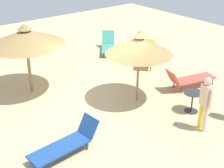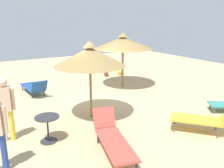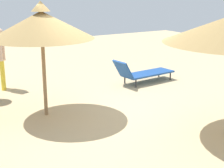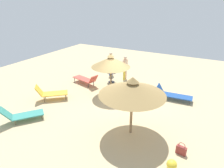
{
  "view_description": "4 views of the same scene",
  "coord_description": "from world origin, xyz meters",
  "px_view_note": "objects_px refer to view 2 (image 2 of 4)",
  "views": [
    {
      "loc": [
        -8.07,
        5.82,
        5.53
      ],
      "look_at": [
        -0.16,
        -0.39,
        0.67
      ],
      "focal_mm": 51.41,
      "sensor_mm": 36.0,
      "label": 1
    },
    {
      "loc": [
        -3.84,
        -7.84,
        3.21
      ],
      "look_at": [
        0.63,
        -0.32,
        0.78
      ],
      "focal_mm": 37.73,
      "sensor_mm": 36.0,
      "label": 2
    },
    {
      "loc": [
        6.46,
        -3.74,
        2.82
      ],
      "look_at": [
        0.03,
        0.22,
        0.7
      ],
      "focal_mm": 54.99,
      "sensor_mm": 36.0,
      "label": 3
    },
    {
      "loc": [
        9.18,
        4.34,
        5.43
      ],
      "look_at": [
        0.23,
        -0.56,
        1.11
      ],
      "focal_mm": 32.28,
      "sensor_mm": 36.0,
      "label": 4
    }
  ],
  "objects_px": {
    "handbag": "(106,73)",
    "beach_ball": "(120,72)",
    "parasol_umbrella_edge": "(90,57)",
    "parasol_umbrella_center": "(123,43)",
    "lounge_chair_front": "(112,137)",
    "side_table_round": "(48,125)",
    "person_standing_near_left": "(5,105)",
    "lounge_chair_near_right": "(205,118)",
    "lounge_chair_far_right": "(34,87)"
  },
  "relations": [
    {
      "from": "lounge_chair_near_right",
      "to": "side_table_round",
      "type": "height_order",
      "value": "lounge_chair_near_right"
    },
    {
      "from": "parasol_umbrella_edge",
      "to": "lounge_chair_front",
      "type": "bearing_deg",
      "value": -102.58
    },
    {
      "from": "parasol_umbrella_center",
      "to": "person_standing_near_left",
      "type": "relative_size",
      "value": 1.57
    },
    {
      "from": "lounge_chair_far_right",
      "to": "beach_ball",
      "type": "relative_size",
      "value": 5.76
    },
    {
      "from": "lounge_chair_front",
      "to": "person_standing_near_left",
      "type": "height_order",
      "value": "person_standing_near_left"
    },
    {
      "from": "parasol_umbrella_center",
      "to": "handbag",
      "type": "height_order",
      "value": "parasol_umbrella_center"
    },
    {
      "from": "side_table_round",
      "to": "parasol_umbrella_center",
      "type": "bearing_deg",
      "value": 37.07
    },
    {
      "from": "parasol_umbrella_center",
      "to": "beach_ball",
      "type": "relative_size",
      "value": 7.72
    },
    {
      "from": "lounge_chair_far_right",
      "to": "person_standing_near_left",
      "type": "bearing_deg",
      "value": -112.22
    },
    {
      "from": "parasol_umbrella_center",
      "to": "handbag",
      "type": "distance_m",
      "value": 2.97
    },
    {
      "from": "beach_ball",
      "to": "lounge_chair_far_right",
      "type": "bearing_deg",
      "value": -167.06
    },
    {
      "from": "handbag",
      "to": "side_table_round",
      "type": "relative_size",
      "value": 0.72
    },
    {
      "from": "parasol_umbrella_center",
      "to": "lounge_chair_near_right",
      "type": "bearing_deg",
      "value": -96.91
    },
    {
      "from": "person_standing_near_left",
      "to": "parasol_umbrella_center",
      "type": "bearing_deg",
      "value": 27.65
    },
    {
      "from": "parasol_umbrella_center",
      "to": "beach_ball",
      "type": "distance_m",
      "value": 3.1
    },
    {
      "from": "lounge_chair_front",
      "to": "handbag",
      "type": "relative_size",
      "value": 4.05
    },
    {
      "from": "handbag",
      "to": "beach_ball",
      "type": "distance_m",
      "value": 0.91
    },
    {
      "from": "parasol_umbrella_center",
      "to": "lounge_chair_near_right",
      "type": "distance_m",
      "value": 5.63
    },
    {
      "from": "parasol_umbrella_center",
      "to": "parasol_umbrella_edge",
      "type": "bearing_deg",
      "value": -138.38
    },
    {
      "from": "parasol_umbrella_edge",
      "to": "parasol_umbrella_center",
      "type": "relative_size",
      "value": 0.93
    },
    {
      "from": "lounge_chair_front",
      "to": "beach_ball",
      "type": "height_order",
      "value": "lounge_chair_front"
    },
    {
      "from": "parasol_umbrella_center",
      "to": "lounge_chair_front",
      "type": "height_order",
      "value": "parasol_umbrella_center"
    },
    {
      "from": "lounge_chair_near_right",
      "to": "beach_ball",
      "type": "height_order",
      "value": "lounge_chair_near_right"
    },
    {
      "from": "person_standing_near_left",
      "to": "beach_ball",
      "type": "bearing_deg",
      "value": 36.31
    },
    {
      "from": "parasol_umbrella_center",
      "to": "lounge_chair_near_right",
      "type": "xyz_separation_m",
      "value": [
        -0.65,
        -5.34,
        -1.68
      ]
    },
    {
      "from": "parasol_umbrella_edge",
      "to": "lounge_chair_front",
      "type": "xyz_separation_m",
      "value": [
        -0.49,
        -2.22,
        -1.67
      ]
    },
    {
      "from": "lounge_chair_near_right",
      "to": "lounge_chair_far_right",
      "type": "relative_size",
      "value": 0.84
    },
    {
      "from": "lounge_chair_front",
      "to": "side_table_round",
      "type": "xyz_separation_m",
      "value": [
        -1.22,
        1.31,
        0.1
      ]
    },
    {
      "from": "parasol_umbrella_center",
      "to": "lounge_chair_front",
      "type": "distance_m",
      "value": 6.23
    },
    {
      "from": "beach_ball",
      "to": "side_table_round",
      "type": "bearing_deg",
      "value": -136.45
    },
    {
      "from": "person_standing_near_left",
      "to": "beach_ball",
      "type": "height_order",
      "value": "person_standing_near_left"
    },
    {
      "from": "side_table_round",
      "to": "beach_ball",
      "type": "xyz_separation_m",
      "value": [
        5.93,
        5.64,
        -0.32
      ]
    },
    {
      "from": "lounge_chair_front",
      "to": "person_standing_near_left",
      "type": "relative_size",
      "value": 1.2
    },
    {
      "from": "parasol_umbrella_edge",
      "to": "lounge_chair_near_right",
      "type": "height_order",
      "value": "parasol_umbrella_edge"
    },
    {
      "from": "lounge_chair_near_right",
      "to": "person_standing_near_left",
      "type": "height_order",
      "value": "person_standing_near_left"
    },
    {
      "from": "handbag",
      "to": "beach_ball",
      "type": "height_order",
      "value": "handbag"
    },
    {
      "from": "lounge_chair_near_right",
      "to": "handbag",
      "type": "height_order",
      "value": "lounge_chair_near_right"
    },
    {
      "from": "lounge_chair_front",
      "to": "side_table_round",
      "type": "relative_size",
      "value": 2.91
    },
    {
      "from": "lounge_chair_front",
      "to": "lounge_chair_far_right",
      "type": "height_order",
      "value": "lounge_chair_front"
    },
    {
      "from": "parasol_umbrella_edge",
      "to": "side_table_round",
      "type": "bearing_deg",
      "value": -152.31
    },
    {
      "from": "lounge_chair_near_right",
      "to": "lounge_chair_far_right",
      "type": "height_order",
      "value": "lounge_chair_near_right"
    },
    {
      "from": "parasol_umbrella_center",
      "to": "side_table_round",
      "type": "bearing_deg",
      "value": -142.93
    },
    {
      "from": "parasol_umbrella_center",
      "to": "person_standing_near_left",
      "type": "bearing_deg",
      "value": -152.35
    },
    {
      "from": "person_standing_near_left",
      "to": "side_table_round",
      "type": "relative_size",
      "value": 2.43
    },
    {
      "from": "parasol_umbrella_edge",
      "to": "side_table_round",
      "type": "xyz_separation_m",
      "value": [
        -1.72,
        -0.9,
        -1.56
      ]
    },
    {
      "from": "lounge_chair_near_right",
      "to": "person_standing_near_left",
      "type": "distance_m",
      "value": 5.54
    },
    {
      "from": "lounge_chair_front",
      "to": "handbag",
      "type": "bearing_deg",
      "value": 61.75
    },
    {
      "from": "parasol_umbrella_center",
      "to": "handbag",
      "type": "xyz_separation_m",
      "value": [
        0.33,
        2.22,
        -1.93
      ]
    },
    {
      "from": "parasol_umbrella_edge",
      "to": "handbag",
      "type": "height_order",
      "value": "parasol_umbrella_edge"
    },
    {
      "from": "parasol_umbrella_edge",
      "to": "beach_ball",
      "type": "relative_size",
      "value": 7.18
    }
  ]
}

